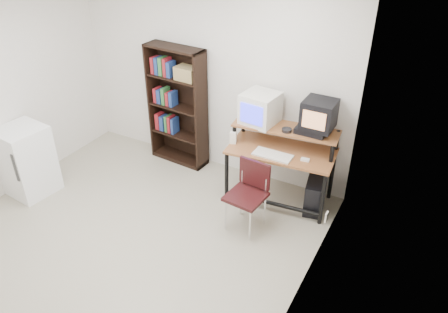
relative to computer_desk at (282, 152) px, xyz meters
The scene contains 18 objects.
floor 2.15m from the computer_desk, 127.14° to the right, with size 4.00×4.00×0.01m, color #AAA38D.
ceiling 2.79m from the computer_desk, 127.14° to the right, with size 4.00×4.00×0.01m, color white.
back_wall 1.42m from the computer_desk, 162.96° to the left, with size 4.00×0.01×2.60m, color silver.
right_wall 1.89m from the computer_desk, 64.61° to the right, with size 0.01×4.00×2.60m, color silver.
computer_desk is the anchor object (origin of this frame).
crt_monitor 0.60m from the computer_desk, 165.08° to the left, with size 0.45×0.46×0.39m.
vcr 0.45m from the computer_desk, 22.03° to the left, with size 0.36×0.26×0.08m, color black.
crt_tv 0.66m from the computer_desk, 23.13° to the left, with size 0.37×0.37×0.34m.
cd_spindle 0.30m from the computer_desk, 14.95° to the left, with size 0.12×0.12×0.05m, color #26262B.
keyboard 0.21m from the computer_desk, 100.85° to the right, with size 0.47×0.21×0.04m, color silver.
mousepad 0.37m from the computer_desk, 18.44° to the right, with size 0.22×0.18×0.01m, color black.
mouse 0.36m from the computer_desk, 19.77° to the right, with size 0.10×0.06×0.03m, color white.
desk_speaker 0.63m from the computer_desk, 166.55° to the right, with size 0.08×0.07×0.17m, color silver.
pc_tower 0.68m from the computer_desk, ahead, with size 0.20×0.45×0.42m, color black.
school_chair 0.70m from the computer_desk, 100.34° to the right, with size 0.45×0.45×0.83m.
bookshelf 1.70m from the computer_desk, behind, with size 0.88×0.35×1.72m.
mini_fridge 3.28m from the computer_desk, 154.46° to the right, with size 0.60×0.62×0.93m.
wall_outlet 0.98m from the computer_desk, 31.95° to the right, with size 0.02×0.08×0.12m, color beige.
Camera 1 is at (2.81, -2.79, 3.42)m, focal length 35.00 mm.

